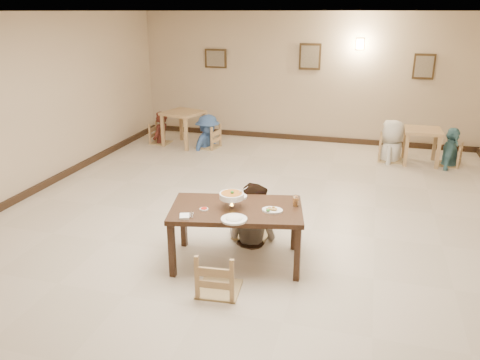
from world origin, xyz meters
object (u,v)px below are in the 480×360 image
(bg_table_left, at_px, (183,118))
(main_table, at_px, (236,214))
(chair_far, at_px, (252,203))
(bg_chair_ll, at_px, (160,125))
(bg_chair_rr, at_px, (451,145))
(drink_glass, at_px, (296,201))
(bg_diner_a, at_px, (159,112))
(chair_near, at_px, (219,251))
(bg_diner_c, at_px, (394,120))
(main_diner, at_px, (252,183))
(curry_warmer, at_px, (232,196))
(bg_diner_b, at_px, (207,115))
(bg_chair_lr, at_px, (208,126))
(bg_table_right, at_px, (422,136))
(bg_chair_rl, at_px, (392,136))
(bg_diner_d, at_px, (454,128))

(bg_table_left, bearing_deg, main_table, -61.12)
(chair_far, height_order, bg_chair_ll, chair_far)
(bg_chair_rr, bearing_deg, drink_glass, -10.95)
(chair_far, bearing_deg, bg_diner_a, 133.62)
(chair_near, xyz_separation_m, bg_diner_c, (1.98, 5.66, 0.38))
(bg_table_left, bearing_deg, bg_diner_c, 1.02)
(main_diner, xyz_separation_m, bg_chair_ll, (-3.35, 4.28, -0.38))
(chair_far, height_order, bg_diner_c, bg_diner_c)
(bg_chair_ll, bearing_deg, chair_near, -147.78)
(main_diner, distance_m, bg_table_left, 5.06)
(curry_warmer, relative_size, bg_chair_ll, 0.36)
(bg_diner_b, bearing_deg, curry_warmer, -143.98)
(bg_diner_b, height_order, bg_diner_c, bg_diner_c)
(chair_near, relative_size, bg_chair_lr, 0.98)
(bg_diner_b, bearing_deg, bg_diner_c, -75.12)
(bg_table_left, distance_m, bg_chair_ll, 0.64)
(drink_glass, bearing_deg, main_diner, 147.71)
(bg_table_right, height_order, bg_chair_lr, bg_chair_lr)
(drink_glass, relative_size, bg_chair_ll, 0.15)
(bg_table_right, relative_size, bg_diner_a, 0.48)
(main_table, height_order, chair_far, chair_far)
(bg_chair_rl, height_order, bg_diner_b, bg_diner_b)
(chair_far, bearing_deg, bg_table_left, 128.30)
(bg_diner_a, bearing_deg, bg_chair_lr, 88.86)
(main_table, distance_m, drink_glass, 0.74)
(bg_table_left, height_order, bg_diner_b, bg_diner_b)
(bg_table_left, distance_m, bg_chair_rl, 4.67)
(bg_diner_b, xyz_separation_m, bg_diner_d, (5.22, 0.10, 0.02))
(bg_chair_ll, bearing_deg, bg_table_left, -90.58)
(chair_far, height_order, chair_near, chair_near)
(bg_table_left, bearing_deg, bg_chair_rr, 0.69)
(bg_chair_rr, relative_size, bg_diner_b, 0.57)
(curry_warmer, distance_m, bg_chair_rl, 5.41)
(chair_far, xyz_separation_m, chair_near, (-0.02, -1.45, 0.00))
(main_table, height_order, chair_near, chair_near)
(chair_far, height_order, bg_chair_rl, bg_chair_rl)
(bg_chair_rr, relative_size, bg_diner_a, 0.57)
(bg_chair_rr, distance_m, bg_diner_d, 0.35)
(chair_far, distance_m, bg_chair_rl, 4.65)
(main_table, relative_size, chair_far, 1.75)
(chair_near, height_order, bg_table_right, chair_near)
(chair_far, xyz_separation_m, bg_chair_ll, (-3.32, 4.15, -0.04))
(bg_table_right, distance_m, bg_diner_d, 0.61)
(main_diner, xyz_separation_m, curry_warmer, (-0.09, -0.68, 0.07))
(curry_warmer, distance_m, bg_diner_a, 5.93)
(chair_far, height_order, drink_glass, chair_far)
(curry_warmer, xyz_separation_m, bg_table_right, (2.59, 4.98, -0.31))
(chair_far, height_order, curry_warmer, curry_warmer)
(drink_glass, xyz_separation_m, bg_chair_rr, (2.44, 4.73, -0.37))
(chair_far, distance_m, bg_diner_c, 4.66)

